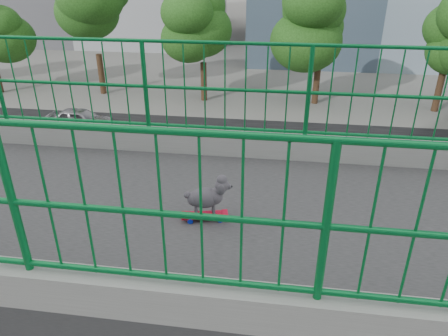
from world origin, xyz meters
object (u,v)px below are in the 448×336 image
Objects in this scene: car_3 at (301,154)px; car_4 at (80,119)px; skateboard at (205,216)px; poodle at (207,196)px; car_1 at (40,205)px; car_0 at (9,258)px; car_2 at (325,186)px.

car_4 is at bearing 76.17° from car_3.
skateboard is 0.10× the size of car_3.
poodle is (-0.01, 0.02, 0.22)m from skateboard.
skateboard is 14.05m from car_1.
car_0 is 3.29m from car_1.
car_0 is at bearing 121.89° from car_2.
car_1 is at bearing 106.15° from car_2.
car_0 is 13.31m from car_4.
poodle is 17.17m from car_3.
poodle reaches higher than car_2.
car_0 is 13.40m from car_3.
skateboard is 22.95m from car_4.
poodle reaches higher than car_4.
car_1 is 0.96× the size of car_3.
poodle is 0.11× the size of car_4.
skateboard reaches higher than car_4.
car_2 is (-12.57, 2.69, -6.36)m from skateboard.
poodle reaches higher than car_0.
car_1 is at bearing -166.53° from car_0.
car_0 is at bearing 13.47° from car_1.
car_0 is 1.17× the size of car_4.
car_3 reaches higher than car_4.
car_0 is (-6.17, -7.59, -6.26)m from skateboard.
car_4 is at bearing -161.97° from skateboard.
car_2 reaches higher than car_3.
car_4 is at bearing -164.06° from car_0.
car_0 is at bearing 135.77° from car_3.
car_3 is at bearing -103.83° from car_4.
car_1 is 0.91× the size of car_2.
poodle is 0.10× the size of car_3.
car_2 is at bearing 121.89° from car_0.
car_3 is (-15.77, 1.76, -6.37)m from skateboard.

